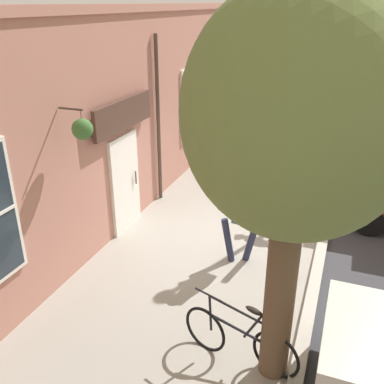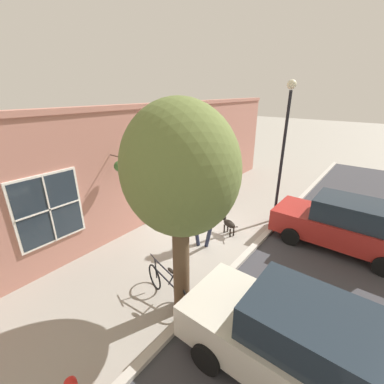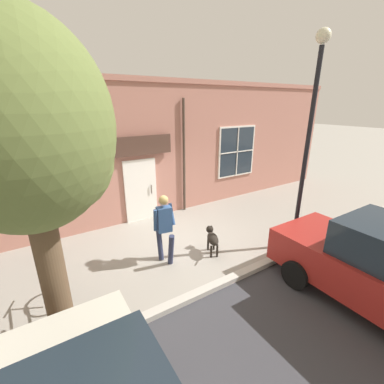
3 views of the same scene
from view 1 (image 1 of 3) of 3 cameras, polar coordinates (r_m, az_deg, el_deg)
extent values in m
plane|color=gray|center=(9.16, 4.15, -6.22)|extent=(90.00, 90.00, 0.00)
cube|color=#B2ADA3|center=(8.87, 16.73, -7.95)|extent=(0.20, 28.00, 0.12)
cube|color=#B27566|center=(9.18, -9.75, 8.54)|extent=(0.30, 18.00, 4.41)
cube|color=#B27566|center=(8.87, -10.85, 22.92)|extent=(0.42, 18.00, 0.16)
cube|color=white|center=(9.30, -8.98, 1.25)|extent=(0.10, 1.10, 2.10)
cube|color=#232D38|center=(9.31, -8.80, 0.94)|extent=(0.03, 0.90, 1.90)
cylinder|color=#47382D|center=(9.54, -7.49, 1.94)|extent=(0.03, 0.03, 0.30)
cube|color=#4C3328|center=(8.79, -9.04, 10.21)|extent=(0.08, 2.20, 0.60)
cylinder|color=#47382D|center=(10.38, -4.51, 9.33)|extent=(0.09, 0.09, 3.97)
cylinder|color=#47382D|center=(7.09, -15.88, 10.61)|extent=(0.44, 0.04, 0.04)
cylinder|color=#47382D|center=(7.03, -14.51, 9.13)|extent=(0.01, 0.01, 0.34)
cone|color=#2D2823|center=(7.09, -14.33, 7.42)|extent=(0.32, 0.32, 0.18)
sphere|color=#3D6B33|center=(7.07, -14.40, 8.11)|extent=(0.34, 0.34, 0.34)
cube|color=white|center=(12.66, 0.14, 11.90)|extent=(0.08, 1.82, 2.02)
cube|color=#232D38|center=(12.65, 0.27, 11.89)|extent=(0.03, 1.70, 1.90)
cube|color=white|center=(12.64, 0.35, 11.89)|extent=(0.04, 0.04, 1.90)
cube|color=white|center=(12.64, 0.35, 11.89)|extent=(0.04, 1.70, 0.04)
cylinder|color=#282D47|center=(8.27, 4.81, -6.37)|extent=(0.32, 0.17, 0.87)
cylinder|color=#282D47|center=(8.27, 7.86, -6.55)|extent=(0.32, 0.17, 0.87)
cube|color=#2D4C7A|center=(7.92, 6.58, -1.82)|extent=(0.27, 0.37, 0.63)
sphere|color=beige|center=(7.73, 6.60, 1.38)|extent=(0.24, 0.24, 0.24)
sphere|color=tan|center=(7.71, 6.82, 1.50)|extent=(0.22, 0.22, 0.22)
cylinder|color=#2D4C7A|center=(7.70, 6.18, -2.30)|extent=(0.17, 0.11, 0.57)
cylinder|color=#2D4C7A|center=(8.12, 6.60, -0.71)|extent=(0.34, 0.13, 0.52)
ellipsoid|color=black|center=(9.27, 10.31, -3.15)|extent=(0.65, 0.48, 0.24)
cylinder|color=black|center=(9.42, 9.01, -4.45)|extent=(0.06, 0.06, 0.33)
cylinder|color=black|center=(9.54, 9.57, -4.11)|extent=(0.06, 0.06, 0.33)
cylinder|color=black|center=(9.25, 10.82, -5.15)|extent=(0.06, 0.06, 0.33)
cylinder|color=black|center=(9.37, 11.37, -4.80)|extent=(0.06, 0.06, 0.33)
sphere|color=black|center=(9.40, 8.55, -1.97)|extent=(0.20, 0.20, 0.20)
cone|color=black|center=(9.46, 8.00, -1.88)|extent=(0.13, 0.12, 0.09)
cone|color=black|center=(9.32, 8.45, -1.56)|extent=(0.06, 0.06, 0.07)
cone|color=black|center=(9.39, 8.81, -1.37)|extent=(0.06, 0.06, 0.07)
cylinder|color=black|center=(9.07, 12.31, -3.60)|extent=(0.21, 0.11, 0.14)
cylinder|color=brown|center=(5.57, 11.71, -12.61)|extent=(0.39, 0.39, 2.66)
ellipsoid|color=olive|center=(4.63, 14.00, 10.02)|extent=(2.52, 2.27, 2.78)
sphere|color=olive|center=(5.00, 14.86, 5.67)|extent=(1.59, 1.59, 1.59)
torus|color=black|center=(6.41, 1.75, -17.83)|extent=(0.68, 0.27, 0.70)
torus|color=black|center=(6.16, 11.08, -20.52)|extent=(0.68, 0.27, 0.70)
cylinder|color=black|center=(6.13, 6.37, -17.84)|extent=(0.97, 0.15, 0.25)
cylinder|color=black|center=(5.99, 8.13, -17.32)|extent=(0.26, 0.07, 0.46)
cylinder|color=black|center=(5.93, 6.05, -15.40)|extent=(0.82, 0.13, 0.21)
cylinder|color=black|center=(6.17, 2.46, -15.83)|extent=(0.08, 0.04, 0.58)
cylinder|color=black|center=(6.00, 2.19, -13.53)|extent=(0.44, 0.18, 0.03)
ellipsoid|color=black|center=(5.82, 8.28, -15.39)|extent=(0.26, 0.13, 0.11)
cylinder|color=black|center=(6.88, 24.23, -17.18)|extent=(0.62, 0.18, 0.62)
cylinder|color=black|center=(9.89, 22.62, -3.72)|extent=(0.62, 0.18, 0.62)
cylinder|color=black|center=(11.50, 22.65, 0.13)|extent=(0.62, 0.18, 0.62)
cylinder|color=black|center=(10.54, 18.40, 11.33)|extent=(0.11, 0.11, 5.01)
camera|label=2|loc=(2.82, 98.21, 5.51)|focal=24.00mm
camera|label=3|loc=(5.71, 57.35, 5.02)|focal=24.00mm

